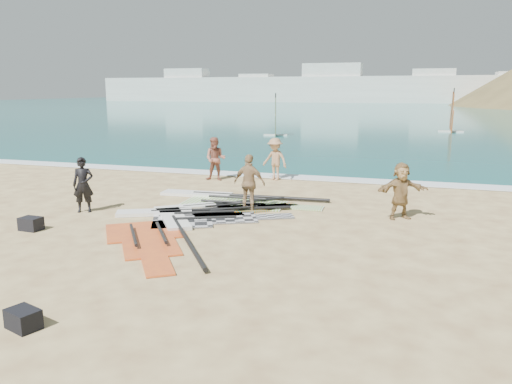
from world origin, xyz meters
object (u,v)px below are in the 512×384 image
(beachgoer_back, at_px, (249,183))
(rig_orange, at_px, (216,208))
(beachgoer_right, at_px, (401,191))
(gear_bag_far, at_px, (23,319))
(rig_grey, at_px, (190,215))
(gear_bag_near, at_px, (31,224))
(beachgoer_left, at_px, (215,159))
(person_wetsuit, at_px, (83,185))
(rig_green, at_px, (225,199))
(rig_red, at_px, (162,231))
(beachgoer_mid, at_px, (275,159))

(beachgoer_back, bearing_deg, rig_orange, 17.14)
(beachgoer_right, bearing_deg, gear_bag_far, -149.01)
(rig_grey, relative_size, gear_bag_near, 9.61)
(beachgoer_left, distance_m, beachgoer_right, 9.39)
(rig_grey, relative_size, person_wetsuit, 3.13)
(beachgoer_right, bearing_deg, beachgoer_back, 157.76)
(beachgoer_left, bearing_deg, gear_bag_far, -87.11)
(rig_green, bearing_deg, gear_bag_far, -90.90)
(rig_orange, relative_size, gear_bag_far, 8.01)
(person_wetsuit, bearing_deg, rig_grey, -17.44)
(beachgoer_back, bearing_deg, gear_bag_far, 91.47)
(rig_grey, xyz_separation_m, beachgoer_right, (6.47, 1.83, 0.85))
(rig_red, bearing_deg, person_wetsuit, -146.64)
(rig_green, bearing_deg, beachgoer_right, -9.96)
(beachgoer_back, xyz_separation_m, beachgoer_right, (4.89, 0.47, -0.06))
(rig_orange, distance_m, person_wetsuit, 4.50)
(rig_grey, height_order, beachgoer_back, beachgoer_back)
(gear_bag_near, height_order, beachgoer_right, beachgoer_right)
(rig_grey, distance_m, gear_bag_far, 7.90)
(gear_bag_near, xyz_separation_m, beachgoer_right, (10.24, 4.66, 0.71))
(gear_bag_far, relative_size, beachgoer_left, 0.29)
(rig_grey, distance_m, rig_orange, 1.26)
(beachgoer_left, xyz_separation_m, beachgoer_back, (3.30, -5.06, -0.01))
(gear_bag_near, distance_m, beachgoer_back, 6.84)
(beachgoer_left, height_order, beachgoer_right, beachgoer_left)
(gear_bag_far, height_order, beachgoer_left, beachgoer_left)
(beachgoer_left, height_order, beachgoer_back, beachgoer_left)
(gear_bag_far, bearing_deg, beachgoer_mid, 89.05)
(rig_red, xyz_separation_m, gear_bag_near, (-3.80, -0.91, 0.14))
(beachgoer_left, xyz_separation_m, beachgoer_mid, (2.53, 0.90, -0.02))
(gear_bag_near, xyz_separation_m, beachgoer_back, (5.35, 4.19, 0.77))
(rig_orange, height_order, beachgoer_left, beachgoer_left)
(rig_orange, xyz_separation_m, person_wetsuit, (-4.10, -1.64, 0.88))
(rig_grey, bearing_deg, rig_red, -114.74)
(rig_green, distance_m, beachgoer_back, 2.08)
(rig_red, relative_size, beachgoer_left, 3.01)
(beachgoer_left, relative_size, beachgoer_back, 1.01)
(rig_grey, bearing_deg, gear_bag_near, -168.73)
(person_wetsuit, relative_size, beachgoer_left, 0.95)
(gear_bag_far, distance_m, beachgoer_left, 14.51)
(rig_green, xyz_separation_m, beachgoer_back, (1.38, -1.25, 0.91))
(gear_bag_near, bearing_deg, person_wetsuit, 87.16)
(gear_bag_far, height_order, beachgoer_right, beachgoer_right)
(person_wetsuit, relative_size, beachgoer_mid, 0.97)
(rig_orange, height_order, beachgoer_back, beachgoer_back)
(gear_bag_far, distance_m, person_wetsuit, 8.56)
(beachgoer_mid, bearing_deg, rig_orange, -75.51)
(gear_bag_near, xyz_separation_m, beachgoer_mid, (4.58, 10.15, 0.76))
(beachgoer_back, bearing_deg, gear_bag_near, 45.82)
(gear_bag_near, xyz_separation_m, person_wetsuit, (0.12, 2.36, 0.73))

